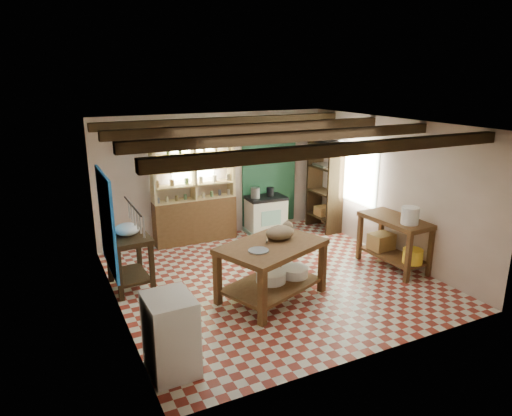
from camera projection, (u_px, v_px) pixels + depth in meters
name	position (u px, v px, depth m)	size (l,w,h in m)	color
floor	(271.00, 279.00, 7.77)	(5.00, 5.00, 0.02)	maroon
ceiling	(273.00, 124.00, 7.04)	(5.00, 5.00, 0.02)	#454449
wall_back	(216.00, 176.00, 9.55)	(5.00, 0.04, 2.60)	beige
wall_front	(374.00, 258.00, 5.25)	(5.00, 0.04, 2.60)	beige
wall_left	(113.00, 227.00, 6.34)	(0.04, 5.00, 2.60)	beige
wall_right	(391.00, 189.00, 8.46)	(0.04, 5.00, 2.60)	beige
ceiling_beams	(273.00, 132.00, 7.07)	(5.00, 3.80, 0.15)	#342312
blue_wall_patch	(107.00, 222.00, 7.19)	(0.04, 1.40, 1.60)	blue
green_wall_patch	(269.00, 173.00, 10.07)	(1.30, 0.04, 2.30)	#1B452B
window_back	(193.00, 159.00, 9.21)	(0.90, 0.02, 0.80)	beige
window_right	(356.00, 174.00, 9.28)	(0.02, 1.30, 1.20)	beige
utensil_rail	(133.00, 216.00, 5.20)	(0.06, 0.90, 0.28)	black
pot_rack	(279.00, 133.00, 9.45)	(0.86, 0.12, 0.36)	black
shelving_unit	(194.00, 190.00, 9.21)	(1.70, 0.34, 2.20)	#D8BB7C
tall_rack	(325.00, 185.00, 10.00)	(0.40, 0.86, 2.00)	#342312
work_table	(271.00, 271.00, 6.98)	(1.56, 1.04, 0.88)	brown
stove	(266.00, 215.00, 9.93)	(0.83, 0.56, 0.81)	beige
prep_table	(130.00, 262.00, 7.31)	(0.61, 0.89, 0.90)	#342312
white_cabinet	(171.00, 335.00, 5.21)	(0.53, 0.63, 0.95)	white
right_counter	(394.00, 243.00, 8.10)	(0.65, 1.29, 0.93)	brown
cat	(280.00, 233.00, 7.04)	(0.47, 0.36, 0.21)	#9A8059
steel_tray	(259.00, 251.00, 6.58)	(0.30, 0.30, 0.02)	#9999A0
basin_large	(271.00, 277.00, 7.08)	(0.47, 0.47, 0.16)	white
basin_small	(295.00, 272.00, 7.27)	(0.43, 0.43, 0.15)	white
kettle_left	(255.00, 193.00, 9.69)	(0.19, 0.19, 0.22)	#9999A0
kettle_right	(270.00, 192.00, 9.83)	(0.16, 0.16, 0.19)	black
enamel_bowl	(127.00, 229.00, 7.16)	(0.39, 0.39, 0.20)	white
white_bucket	(410.00, 216.00, 7.61)	(0.29, 0.29, 0.29)	white
wicker_basket	(381.00, 241.00, 8.37)	(0.42, 0.33, 0.29)	#AE8246
yellow_tub	(413.00, 256.00, 7.75)	(0.34, 0.34, 0.25)	yellow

